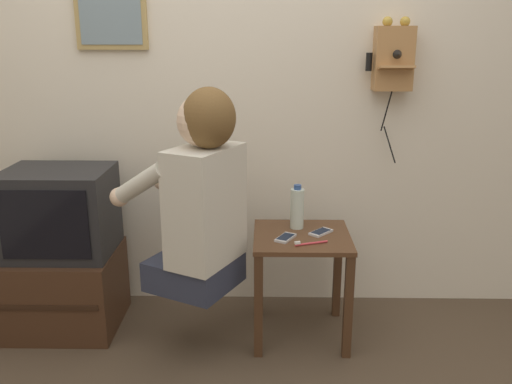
{
  "coord_description": "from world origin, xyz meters",
  "views": [
    {
      "loc": [
        0.15,
        -1.67,
        1.47
      ],
      "look_at": [
        0.11,
        0.75,
        0.77
      ],
      "focal_mm": 38.0,
      "sensor_mm": 36.0,
      "label": 1
    }
  ],
  "objects_px": {
    "person": "(201,194)",
    "television": "(60,212)",
    "wall_phone_antique": "(393,58)",
    "framed_picture": "(111,13)",
    "cell_phone_held": "(286,238)",
    "toothbrush": "(309,243)",
    "cell_phone_spare": "(321,232)",
    "water_bottle": "(297,208)"
  },
  "relations": [
    {
      "from": "person",
      "to": "cell_phone_held",
      "type": "xyz_separation_m",
      "value": [
        0.38,
        0.11,
        -0.25
      ]
    },
    {
      "from": "cell_phone_held",
      "to": "person",
      "type": "bearing_deg",
      "value": -136.39
    },
    {
      "from": "person",
      "to": "framed_picture",
      "type": "relative_size",
      "value": 2.56
    },
    {
      "from": "framed_picture",
      "to": "water_bottle",
      "type": "distance_m",
      "value": 1.36
    },
    {
      "from": "person",
      "to": "framed_picture",
      "type": "distance_m",
      "value": 1.08
    },
    {
      "from": "person",
      "to": "toothbrush",
      "type": "distance_m",
      "value": 0.55
    },
    {
      "from": "person",
      "to": "television",
      "type": "bearing_deg",
      "value": 98.52
    },
    {
      "from": "television",
      "to": "toothbrush",
      "type": "height_order",
      "value": "television"
    },
    {
      "from": "cell_phone_held",
      "to": "toothbrush",
      "type": "bearing_deg",
      "value": -6.69
    },
    {
      "from": "toothbrush",
      "to": "television",
      "type": "bearing_deg",
      "value": 61.09
    },
    {
      "from": "framed_picture",
      "to": "cell_phone_spare",
      "type": "bearing_deg",
      "value": -19.01
    },
    {
      "from": "wall_phone_antique",
      "to": "water_bottle",
      "type": "relative_size",
      "value": 3.29
    },
    {
      "from": "cell_phone_held",
      "to": "cell_phone_spare",
      "type": "relative_size",
      "value": 1.04
    },
    {
      "from": "person",
      "to": "cell_phone_spare",
      "type": "relative_size",
      "value": 7.02
    },
    {
      "from": "cell_phone_spare",
      "to": "water_bottle",
      "type": "height_order",
      "value": "water_bottle"
    },
    {
      "from": "framed_picture",
      "to": "toothbrush",
      "type": "distance_m",
      "value": 1.52
    },
    {
      "from": "television",
      "to": "cell_phone_spare",
      "type": "bearing_deg",
      "value": -2.61
    },
    {
      "from": "cell_phone_spare",
      "to": "water_bottle",
      "type": "distance_m",
      "value": 0.17
    },
    {
      "from": "wall_phone_antique",
      "to": "framed_picture",
      "type": "bearing_deg",
      "value": 178.21
    },
    {
      "from": "television",
      "to": "toothbrush",
      "type": "relative_size",
      "value": 3.24
    },
    {
      "from": "water_bottle",
      "to": "toothbrush",
      "type": "distance_m",
      "value": 0.25
    },
    {
      "from": "framed_picture",
      "to": "toothbrush",
      "type": "bearing_deg",
      "value": -27.52
    },
    {
      "from": "wall_phone_antique",
      "to": "cell_phone_spare",
      "type": "relative_size",
      "value": 5.56
    },
    {
      "from": "television",
      "to": "wall_phone_antique",
      "type": "relative_size",
      "value": 0.7
    },
    {
      "from": "water_bottle",
      "to": "wall_phone_antique",
      "type": "bearing_deg",
      "value": 26.69
    },
    {
      "from": "cell_phone_held",
      "to": "cell_phone_spare",
      "type": "distance_m",
      "value": 0.19
    },
    {
      "from": "person",
      "to": "wall_phone_antique",
      "type": "distance_m",
      "value": 1.2
    },
    {
      "from": "framed_picture",
      "to": "person",
      "type": "bearing_deg",
      "value": -48.03
    },
    {
      "from": "cell_phone_held",
      "to": "cell_phone_spare",
      "type": "bearing_deg",
      "value": 51.61
    },
    {
      "from": "framed_picture",
      "to": "water_bottle",
      "type": "height_order",
      "value": "framed_picture"
    },
    {
      "from": "cell_phone_spare",
      "to": "water_bottle",
      "type": "xyz_separation_m",
      "value": [
        -0.11,
        0.08,
        0.1
      ]
    },
    {
      "from": "water_bottle",
      "to": "toothbrush",
      "type": "bearing_deg",
      "value": -79.32
    },
    {
      "from": "water_bottle",
      "to": "toothbrush",
      "type": "height_order",
      "value": "water_bottle"
    },
    {
      "from": "wall_phone_antique",
      "to": "person",
      "type": "bearing_deg",
      "value": -151.24
    },
    {
      "from": "person",
      "to": "water_bottle",
      "type": "relative_size",
      "value": 4.15
    },
    {
      "from": "framed_picture",
      "to": "wall_phone_antique",
      "type": "bearing_deg",
      "value": -1.79
    },
    {
      "from": "framed_picture",
      "to": "cell_phone_held",
      "type": "height_order",
      "value": "framed_picture"
    },
    {
      "from": "wall_phone_antique",
      "to": "cell_phone_spare",
      "type": "bearing_deg",
      "value": -138.92
    },
    {
      "from": "cell_phone_held",
      "to": "framed_picture",
      "type": "bearing_deg",
      "value": -179.07
    },
    {
      "from": "cell_phone_spare",
      "to": "framed_picture",
      "type": "bearing_deg",
      "value": -156.56
    },
    {
      "from": "wall_phone_antique",
      "to": "cell_phone_held",
      "type": "relative_size",
      "value": 5.33
    },
    {
      "from": "wall_phone_antique",
      "to": "cell_phone_held",
      "type": "height_order",
      "value": "wall_phone_antique"
    }
  ]
}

